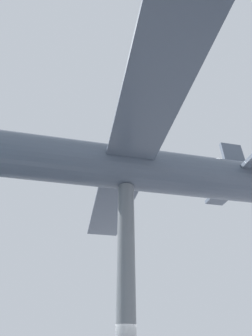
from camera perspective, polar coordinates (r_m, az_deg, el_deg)
name	(u,v)px	position (r m, az deg, el deg)	size (l,w,h in m)	color
support_pylon_central	(126,283)	(9.38, 0.00, -23.82)	(0.63, 0.63, 7.31)	slate
suspended_airplane	(122,167)	(11.14, -0.91, 0.15)	(16.09, 13.64, 3.10)	#4C5666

